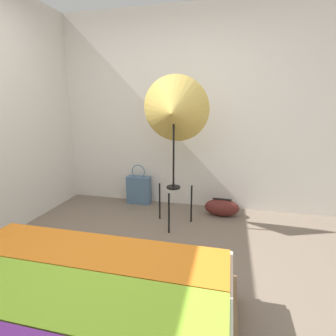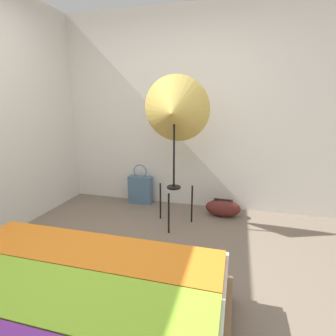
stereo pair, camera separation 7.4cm
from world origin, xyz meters
name	(u,v)px [view 2 (the right image)]	position (x,y,z in m)	size (l,w,h in m)	color
ground_plane	(114,304)	(0.00, 0.00, 0.00)	(14.00, 14.00, 0.00)	#756656
wall_back	(179,111)	(0.00, 2.07, 1.30)	(8.00, 0.05, 2.60)	silver
wall_side_left	(15,113)	(-1.63, 1.00, 1.30)	(0.05, 8.00, 2.60)	silver
photo_umbrella	(174,112)	(0.10, 1.36, 1.31)	(0.75, 0.42, 1.71)	black
tote_bag	(141,189)	(-0.52, 1.92, 0.20)	(0.33, 0.14, 0.57)	slate
duffel_bag	(223,208)	(0.65, 1.75, 0.11)	(0.44, 0.22, 0.23)	#5B231E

